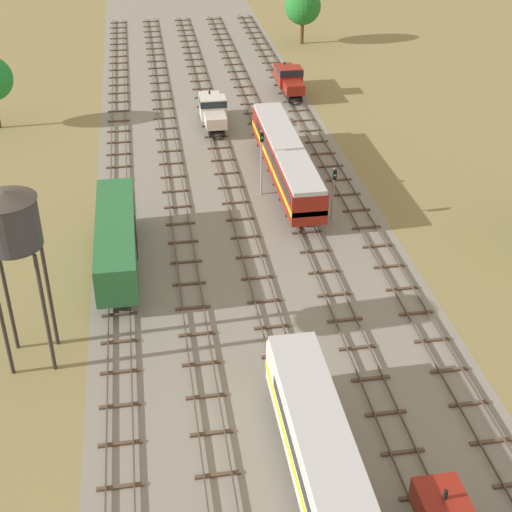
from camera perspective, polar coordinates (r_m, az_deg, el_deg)
The scene contains 16 objects.
ground_plane at distance 65.04m, azimuth -1.63°, elevation 4.24°, with size 480.00×480.00×0.00m, color olive.
ballast_bed at distance 65.03m, azimuth -1.63°, elevation 4.24°, with size 23.90×176.00×0.01m, color gray.
track_far_left at distance 65.51m, azimuth -10.43°, elevation 4.05°, with size 2.40×126.00×0.29m.
track_left at distance 65.50m, azimuth -6.08°, elevation 4.41°, with size 2.40×126.00×0.29m.
track_centre_left at distance 65.86m, azimuth -1.75°, elevation 4.74°, with size 2.40×126.00×0.29m.
track_centre at distance 66.59m, azimuth 2.52°, elevation 5.04°, with size 2.40×126.00×0.29m.
track_centre_right at distance 67.68m, azimuth 6.67°, elevation 5.31°, with size 2.40×126.00×0.29m.
diesel_railcar_centre_left_near at distance 36.25m, azimuth 5.93°, elevation -17.40°, with size 2.96×20.50×3.80m.
freight_boxcar_far_left_mid at distance 55.49m, azimuth -10.63°, elevation 1.39°, with size 2.87×14.00×3.60m.
diesel_railcar_centre_midfar at distance 66.96m, azimuth 2.30°, elevation 7.53°, with size 2.96×20.50×3.80m.
shunter_loco_centre_left_far at distance 80.08m, azimuth -3.34°, elevation 11.18°, with size 2.74×8.46×3.10m.
shunter_loco_centre_right_farther at distance 89.67m, azimuth 2.55°, elevation 13.46°, with size 2.74×8.46×3.10m.
water_tower at distance 43.84m, azimuth -18.32°, elevation 2.43°, with size 3.49×3.49×11.63m.
signal_post_nearest at distance 64.50m, azimuth 0.43°, elevation 7.71°, with size 0.28×0.47×5.97m.
signal_post_near at distance 60.79m, azimuth 5.95°, elevation 5.23°, with size 0.28×0.47×4.73m.
lineside_tree_1 at distance 109.70m, azimuth 3.60°, elevation 18.51°, with size 5.07×5.07×7.72m.
Camera 1 is at (-7.23, -1.32, 29.85)m, focal length 52.31 mm.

